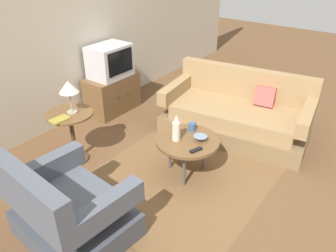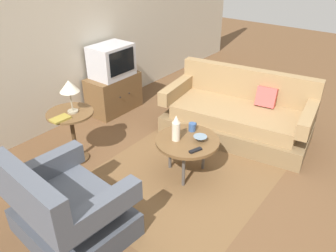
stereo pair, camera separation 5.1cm
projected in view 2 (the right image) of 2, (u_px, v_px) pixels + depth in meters
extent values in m
plane|color=brown|center=(190.00, 180.00, 3.75)|extent=(16.00, 16.00, 0.00)
cube|color=#BCB29E|center=(48.00, 29.00, 4.29)|extent=(9.00, 0.12, 2.70)
cube|color=brown|center=(186.00, 173.00, 3.86)|extent=(2.34, 1.81, 0.00)
cube|color=#3E424B|center=(75.00, 222.00, 3.03)|extent=(0.88, 1.03, 0.24)
cube|color=#4C515B|center=(72.00, 205.00, 2.93)|extent=(0.72, 0.74, 0.18)
cube|color=#4C515B|center=(29.00, 197.00, 2.56)|extent=(0.21, 0.98, 0.44)
cube|color=#4C515B|center=(99.00, 211.00, 2.59)|extent=(0.81, 0.20, 0.20)
cube|color=#4C515B|center=(43.00, 168.00, 3.08)|extent=(0.81, 0.20, 0.20)
cube|color=brown|center=(235.00, 128.00, 4.54)|extent=(1.18, 2.01, 0.24)
cube|color=#93754C|center=(236.00, 114.00, 4.44)|extent=(1.00, 1.71, 0.18)
cube|color=#93754C|center=(248.00, 83.00, 4.59)|extent=(0.41, 1.90, 0.42)
cube|color=#93754C|center=(178.00, 88.00, 4.72)|extent=(0.93, 0.27, 0.19)
cube|color=#93754C|center=(309.00, 117.00, 3.97)|extent=(0.93, 0.27, 0.19)
cube|color=#C64C47|center=(266.00, 97.00, 4.40)|extent=(0.22, 0.28, 0.28)
cylinder|color=brown|center=(187.00, 141.00, 3.65)|extent=(0.70, 0.70, 0.04)
cylinder|color=#4C4742|center=(170.00, 153.00, 3.86)|extent=(0.04, 0.04, 0.42)
cylinder|color=#4C4742|center=(184.00, 169.00, 3.57)|extent=(0.04, 0.04, 0.42)
cylinder|color=#4C4742|center=(203.00, 153.00, 3.84)|extent=(0.04, 0.04, 0.42)
cylinder|color=brown|center=(70.00, 113.00, 3.81)|extent=(0.54, 0.54, 0.02)
cylinder|color=#47311C|center=(74.00, 137.00, 3.97)|extent=(0.05, 0.05, 0.62)
cylinder|color=#47311C|center=(77.00, 158.00, 4.11)|extent=(0.29, 0.29, 0.02)
cube|color=brown|center=(114.00, 93.00, 5.15)|extent=(0.81, 0.45, 0.57)
sphere|color=black|center=(120.00, 97.00, 4.95)|extent=(0.02, 0.02, 0.02)
sphere|color=black|center=(129.00, 93.00, 5.08)|extent=(0.02, 0.02, 0.02)
cube|color=#B7B7BC|center=(111.00, 61.00, 4.90)|extent=(0.60, 0.44, 0.47)
cube|color=black|center=(122.00, 62.00, 4.76)|extent=(0.48, 0.01, 0.34)
cylinder|color=#9E937A|center=(73.00, 111.00, 3.80)|extent=(0.12, 0.12, 0.02)
cylinder|color=#9E937A|center=(71.00, 101.00, 3.74)|extent=(0.02, 0.02, 0.23)
cone|color=beige|center=(69.00, 86.00, 3.65)|extent=(0.22, 0.22, 0.13)
cylinder|color=beige|center=(176.00, 131.00, 3.59)|extent=(0.09, 0.09, 0.21)
cone|color=beige|center=(176.00, 119.00, 3.51)|extent=(0.08, 0.08, 0.09)
cylinder|color=#335184|center=(192.00, 127.00, 3.78)|extent=(0.08, 0.08, 0.09)
torus|color=#335184|center=(195.00, 125.00, 3.82)|extent=(0.07, 0.01, 0.07)
cone|color=slate|center=(200.00, 139.00, 3.60)|extent=(0.15, 0.15, 0.06)
cube|color=black|center=(195.00, 150.00, 3.44)|extent=(0.15, 0.09, 0.02)
cube|color=olive|center=(60.00, 119.00, 3.64)|extent=(0.21, 0.14, 0.02)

